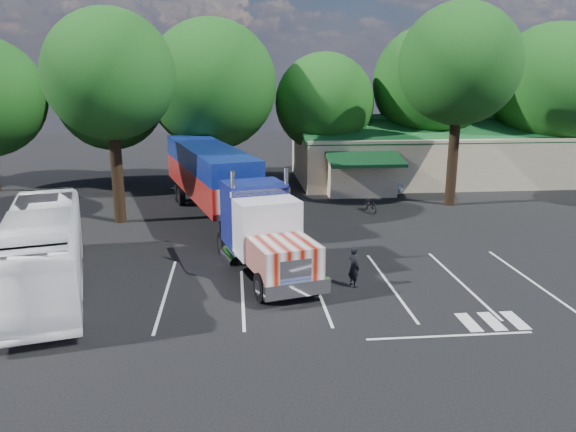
{
  "coord_description": "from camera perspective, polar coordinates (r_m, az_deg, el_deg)",
  "views": [
    {
      "loc": [
        -3.41,
        -28.4,
        8.99
      ],
      "look_at": [
        -0.79,
        -1.33,
        2.0
      ],
      "focal_mm": 35.0,
      "sensor_mm": 36.0,
      "label": 1
    }
  ],
  "objects": [
    {
      "name": "tree_row_b",
      "position": [
        47.22,
        -17.6,
        11.51
      ],
      "size": [
        8.4,
        8.4,
        11.35
      ],
      "color": "black",
      "rests_on": "ground"
    },
    {
      "name": "ground",
      "position": [
        29.99,
        1.27,
        -3.04
      ],
      "size": [
        120.0,
        120.0,
        0.0
      ],
      "primitive_type": "plane",
      "color": "black",
      "rests_on": "ground"
    },
    {
      "name": "tree_row_f",
      "position": [
        52.36,
        25.34,
        11.76
      ],
      "size": [
        10.4,
        10.4,
        13.0
      ],
      "color": "black",
      "rests_on": "ground"
    },
    {
      "name": "tree_near_right",
      "position": [
        39.8,
        17.04,
        14.49
      ],
      "size": [
        8.0,
        8.0,
        13.5
      ],
      "color": "black",
      "rests_on": "ground"
    },
    {
      "name": "woman",
      "position": [
        24.34,
        6.71,
        -5.11
      ],
      "size": [
        0.65,
        0.77,
        1.79
      ],
      "primitive_type": "imported",
      "rotation": [
        0.0,
        0.0,
        1.97
      ],
      "color": "black",
      "rests_on": "ground"
    },
    {
      "name": "tour_bus",
      "position": [
        25.83,
        -23.61,
        -3.18
      ],
      "size": [
        5.83,
        12.7,
        3.45
      ],
      "primitive_type": "imported",
      "rotation": [
        0.0,
        0.0,
        0.25
      ],
      "color": "white",
      "rests_on": "ground"
    },
    {
      "name": "tree_near_left",
      "position": [
        35.12,
        -17.67,
        13.47
      ],
      "size": [
        7.6,
        7.6,
        12.65
      ],
      "color": "black",
      "rests_on": "ground"
    },
    {
      "name": "tree_row_c",
      "position": [
        44.64,
        -7.76,
        13.07
      ],
      "size": [
        10.0,
        10.0,
        13.05
      ],
      "color": "black",
      "rests_on": "ground"
    },
    {
      "name": "tree_row_d",
      "position": [
        46.56,
        3.72,
        11.43
      ],
      "size": [
        8.0,
        8.0,
        10.6
      ],
      "color": "black",
      "rests_on": "ground"
    },
    {
      "name": "event_hall",
      "position": [
        49.75,
        14.78,
        6.11
      ],
      "size": [
        24.2,
        14.12,
        5.55
      ],
      "color": "beige",
      "rests_on": "ground"
    },
    {
      "name": "bicycle",
      "position": [
        37.55,
        8.36,
        1.21
      ],
      "size": [
        1.05,
        2.05,
        1.03
      ],
      "primitive_type": "imported",
      "rotation": [
        0.0,
        0.0,
        0.2
      ],
      "color": "black",
      "rests_on": "ground"
    },
    {
      "name": "tree_row_e",
      "position": [
        49.23,
        14.32,
        12.93
      ],
      "size": [
        9.6,
        9.6,
        12.9
      ],
      "color": "black",
      "rests_on": "ground"
    },
    {
      "name": "semi_truck",
      "position": [
        32.98,
        -6.9,
        3.28
      ],
      "size": [
        8.57,
        22.54,
        4.74
      ],
      "rotation": [
        0.0,
        0.0,
        0.26
      ],
      "color": "black",
      "rests_on": "ground"
    },
    {
      "name": "silver_sedan",
      "position": [
        43.4,
        9.17,
        3.1
      ],
      "size": [
        3.87,
        2.95,
        1.22
      ],
      "primitive_type": "imported",
      "rotation": [
        0.0,
        0.0,
        1.06
      ],
      "color": "#9D9FA4",
      "rests_on": "ground"
    }
  ]
}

